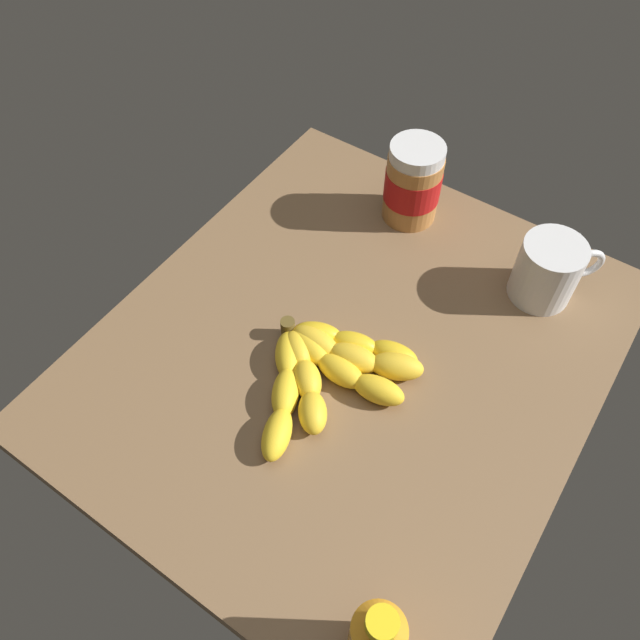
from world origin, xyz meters
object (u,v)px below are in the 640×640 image
peanut_butter_jar (413,183)px  honey_bottle (376,638)px  banana_bunch (328,368)px  coffee_mug (548,271)px

peanut_butter_jar → honey_bottle: size_ratio=0.92×
banana_bunch → coffee_mug: bearing=148.7°
peanut_butter_jar → coffee_mug: (3.32, 23.84, -1.67)cm
banana_bunch → peanut_butter_jar: 33.36cm
honey_bottle → coffee_mug: size_ratio=1.34×
peanut_butter_jar → coffee_mug: size_ratio=1.24×
banana_bunch → coffee_mug: 34.21cm
banana_bunch → coffee_mug: coffee_mug is taller
honey_bottle → coffee_mug: honey_bottle is taller
coffee_mug → peanut_butter_jar: bearing=-97.9°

